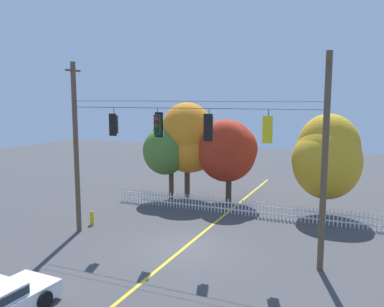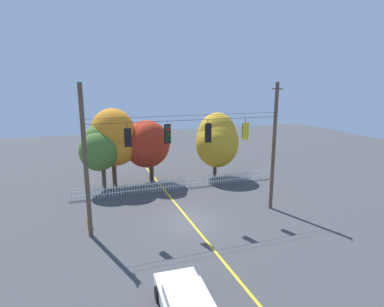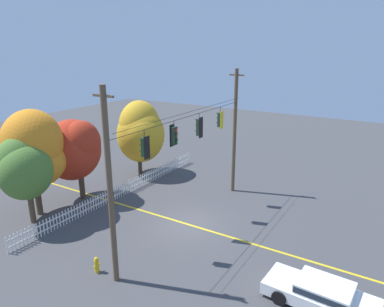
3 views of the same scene
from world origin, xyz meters
name	(u,v)px [view 2 (image 2 of 3)]	position (x,y,z in m)	size (l,w,h in m)	color
ground	(189,220)	(0.00, 0.00, 0.00)	(80.00, 80.00, 0.00)	#424244
lane_centerline_stripe	(189,220)	(0.00, 0.00, 0.00)	(0.16, 36.00, 0.01)	gold
signal_support_span	(189,153)	(0.00, 0.00, 4.64)	(12.91, 1.10, 9.09)	brown
traffic_signal_northbound_secondary	(128,137)	(-3.87, -0.01, 5.90)	(0.43, 0.38, 1.42)	black
traffic_signal_westbound_side	(168,134)	(-1.39, 0.01, 5.95)	(0.43, 0.38, 1.42)	black
traffic_signal_northbound_primary	(208,133)	(1.25, -0.01, 5.91)	(0.43, 0.38, 1.48)	black
traffic_signal_southbound_primary	(245,131)	(3.96, -0.01, 5.89)	(0.43, 0.38, 1.46)	black
white_picket_fence	(178,183)	(1.24, 6.43, 0.49)	(18.00, 0.06, 0.97)	white
autumn_maple_near_fence	(99,148)	(-5.09, 8.20, 3.71)	(3.20, 3.07, 5.61)	brown
autumn_maple_mid	(112,140)	(-3.91, 9.07, 4.20)	(4.37, 3.77, 6.93)	brown
autumn_oak_far_east	(149,143)	(-0.75, 8.85, 3.79)	(4.18, 3.82, 5.79)	#473828
autumn_maple_far_west	(217,141)	(5.68, 8.30, 3.67)	(4.13, 3.98, 6.30)	#473828
parked_car	(188,306)	(-3.07, -8.56, 0.61)	(2.22, 4.69, 1.15)	white
fire_hydrant	(89,221)	(-6.38, 1.21, 0.41)	(0.38, 0.22, 0.83)	gold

